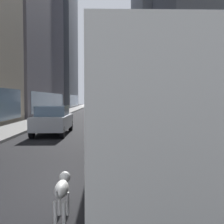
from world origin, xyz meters
TOP-DOWN VIEW (x-y plane):
  - ground_plane at (0.00, 35.00)m, footprint 120.00×120.00m
  - sidewalk_left at (-5.70, 35.00)m, footprint 2.40×110.00m
  - sidewalk_right at (5.70, 35.00)m, footprint 2.40×110.00m
  - building_left_mid at (-11.90, 33.26)m, footprint 9.05×23.81m
  - building_left_far at (-11.90, 56.21)m, footprint 10.42×17.49m
  - building_right_far at (11.90, 50.64)m, footprint 11.29×21.41m
  - transit_bus at (1.20, 3.13)m, footprint 2.78×11.53m
  - car_yellow_taxi at (2.80, 40.46)m, footprint 1.76×4.03m
  - car_black_suv at (1.20, 11.99)m, footprint 1.75×3.98m
  - car_silver_sedan at (-2.80, 9.94)m, footprint 1.76×4.25m
  - car_white_van at (-1.20, 35.87)m, footprint 1.70×3.92m
  - box_truck at (2.80, 20.48)m, footprint 2.30×7.50m
  - dalmatian_dog at (-0.56, -1.23)m, footprint 0.22×0.96m

SIDE VIEW (x-z plane):
  - ground_plane at x=0.00m, z-range 0.00..0.00m
  - sidewalk_left at x=-5.70m, z-range 0.00..0.15m
  - sidewalk_right at x=5.70m, z-range 0.00..0.15m
  - dalmatian_dog at x=-0.56m, z-range 0.15..0.87m
  - car_white_van at x=-1.20m, z-range 0.01..1.63m
  - car_black_suv at x=1.20m, z-range 0.01..1.63m
  - car_yellow_taxi at x=2.80m, z-range 0.01..1.63m
  - car_silver_sedan at x=-2.80m, z-range 0.01..1.63m
  - box_truck at x=2.80m, z-range 0.14..3.19m
  - transit_bus at x=1.20m, z-range 0.25..3.30m
  - building_left_mid at x=-11.90m, z-range -0.01..25.68m
  - building_left_far at x=-11.90m, z-range -0.01..34.92m
  - building_right_far at x=11.90m, z-range -0.01..36.16m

